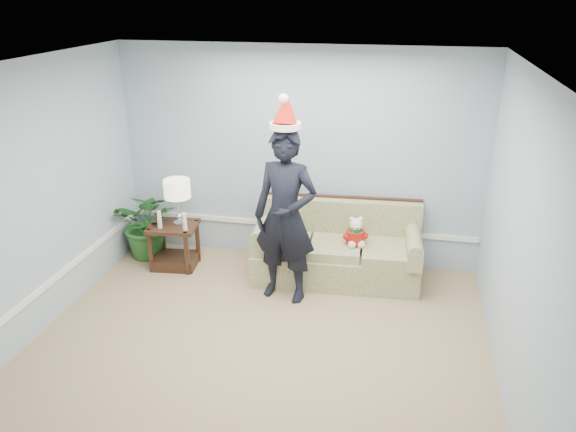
# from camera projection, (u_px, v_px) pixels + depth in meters

# --- Properties ---
(room_shell) EXTENTS (4.54, 5.04, 2.74)m
(room_shell) POSITION_uv_depth(u_px,v_px,m) (241.00, 242.00, 4.63)
(room_shell) COLOR tan
(room_shell) RESTS_ON ground
(wainscot_trim) EXTENTS (4.49, 4.99, 0.06)m
(wainscot_trim) POSITION_uv_depth(u_px,v_px,m) (172.00, 262.00, 6.26)
(wainscot_trim) COLOR white
(wainscot_trim) RESTS_ON room_shell
(sofa) EXTENTS (2.02, 0.96, 0.92)m
(sofa) POSITION_uv_depth(u_px,v_px,m) (336.00, 251.00, 6.80)
(sofa) COLOR #465528
(sofa) RESTS_ON room_shell
(side_table) EXTENTS (0.64, 0.55, 0.57)m
(side_table) POSITION_uv_depth(u_px,v_px,m) (175.00, 250.00, 7.07)
(side_table) COLOR #381D14
(side_table) RESTS_ON room_shell
(table_lamp) EXTENTS (0.33, 0.33, 0.58)m
(table_lamp) POSITION_uv_depth(u_px,v_px,m) (177.00, 191.00, 6.79)
(table_lamp) COLOR silver
(table_lamp) RESTS_ON side_table
(candle_pair) EXTENTS (0.38, 0.06, 0.22)m
(candle_pair) POSITION_uv_depth(u_px,v_px,m) (172.00, 221.00, 6.79)
(candle_pair) COLOR silver
(candle_pair) RESTS_ON side_table
(houseplant) EXTENTS (0.88, 0.78, 0.93)m
(houseplant) POSITION_uv_depth(u_px,v_px,m) (149.00, 223.00, 7.25)
(houseplant) COLOR #235C25
(houseplant) RESTS_ON room_shell
(man) EXTENTS (0.79, 0.59, 1.97)m
(man) POSITION_uv_depth(u_px,v_px,m) (285.00, 217.00, 6.09)
(man) COLOR black
(man) RESTS_ON room_shell
(santa_hat) EXTENTS (0.33, 0.37, 0.38)m
(santa_hat) POSITION_uv_depth(u_px,v_px,m) (286.00, 113.00, 5.68)
(santa_hat) COLOR white
(santa_hat) RESTS_ON man
(teddy_bear) EXTENTS (0.27, 0.28, 0.36)m
(teddy_bear) POSITION_uv_depth(u_px,v_px,m) (355.00, 235.00, 6.55)
(teddy_bear) COLOR white
(teddy_bear) RESTS_ON sofa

